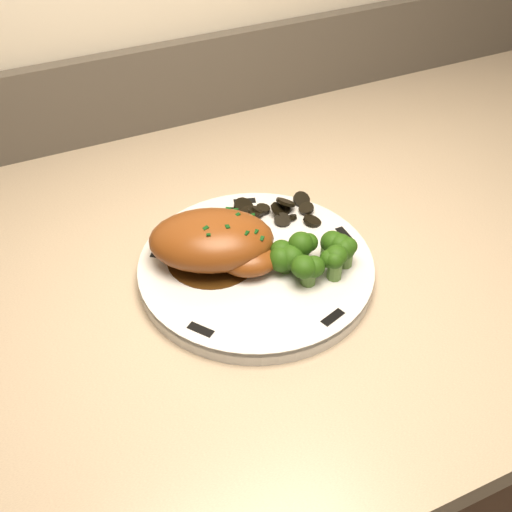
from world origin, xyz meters
name	(u,v)px	position (x,y,z in m)	size (l,w,h in m)	color
counter	(375,409)	(-0.09, 1.67, 0.42)	(1.95, 0.65, 0.96)	brown
plate	(256,269)	(-0.32, 1.65, 0.85)	(0.25, 0.25, 0.02)	silver
rim_accent_0	(344,235)	(-0.21, 1.65, 0.86)	(0.03, 0.01, 0.00)	black
rim_accent_1	(245,201)	(-0.28, 1.75, 0.86)	(0.03, 0.01, 0.00)	black
rim_accent_2	(158,250)	(-0.41, 1.71, 0.86)	(0.03, 0.01, 0.00)	black
rim_accent_3	(201,330)	(-0.40, 1.58, 0.86)	(0.03, 0.01, 0.00)	black
rim_accent_4	(333,318)	(-0.28, 1.54, 0.86)	(0.03, 0.01, 0.00)	black
gravy_pool	(213,258)	(-0.36, 1.67, 0.86)	(0.10, 0.10, 0.00)	#371F0A
chicken_breast	(216,242)	(-0.35, 1.67, 0.88)	(0.16, 0.13, 0.05)	brown
mushroom_pile	(277,216)	(-0.26, 1.71, 0.86)	(0.09, 0.07, 0.02)	black
broccoli_florets	(318,254)	(-0.26, 1.61, 0.88)	(0.08, 0.06, 0.04)	#527832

